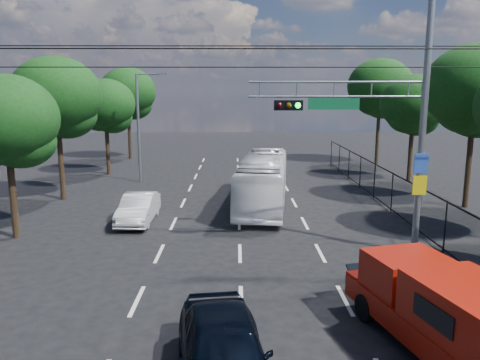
{
  "coord_description": "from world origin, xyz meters",
  "views": [
    {
      "loc": [
        -0.14,
        -8.58,
        5.94
      ],
      "look_at": [
        0.0,
        7.9,
        2.8
      ],
      "focal_mm": 35.0,
      "sensor_mm": 36.0,
      "label": 1
    }
  ],
  "objects_px": {
    "signal_mast": "(390,111)",
    "white_van": "(138,208)",
    "white_bus": "(263,180)",
    "red_pickup": "(439,307)",
    "navy_hatchback": "(224,352)"
  },
  "relations": [
    {
      "from": "white_bus",
      "to": "red_pickup",
      "type": "bearing_deg",
      "value": -70.3
    },
    {
      "from": "navy_hatchback",
      "to": "signal_mast",
      "type": "bearing_deg",
      "value": 46.68
    },
    {
      "from": "signal_mast",
      "to": "white_van",
      "type": "height_order",
      "value": "signal_mast"
    },
    {
      "from": "red_pickup",
      "to": "navy_hatchback",
      "type": "height_order",
      "value": "red_pickup"
    },
    {
      "from": "signal_mast",
      "to": "navy_hatchback",
      "type": "distance_m",
      "value": 10.77
    },
    {
      "from": "red_pickup",
      "to": "signal_mast",
      "type": "bearing_deg",
      "value": 83.35
    },
    {
      "from": "red_pickup",
      "to": "white_van",
      "type": "bearing_deg",
      "value": 129.93
    },
    {
      "from": "signal_mast",
      "to": "white_bus",
      "type": "relative_size",
      "value": 0.99
    },
    {
      "from": "white_bus",
      "to": "navy_hatchback",
      "type": "bearing_deg",
      "value": -89.42
    },
    {
      "from": "white_bus",
      "to": "white_van",
      "type": "height_order",
      "value": "white_bus"
    },
    {
      "from": "red_pickup",
      "to": "white_bus",
      "type": "relative_size",
      "value": 0.59
    },
    {
      "from": "signal_mast",
      "to": "navy_hatchback",
      "type": "xyz_separation_m",
      "value": [
        -5.68,
        -7.98,
        -4.48
      ]
    },
    {
      "from": "signal_mast",
      "to": "red_pickup",
      "type": "xyz_separation_m",
      "value": [
        -0.77,
        -6.62,
        -4.18
      ]
    },
    {
      "from": "red_pickup",
      "to": "white_van",
      "type": "height_order",
      "value": "red_pickup"
    },
    {
      "from": "signal_mast",
      "to": "white_bus",
      "type": "height_order",
      "value": "signal_mast"
    }
  ]
}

